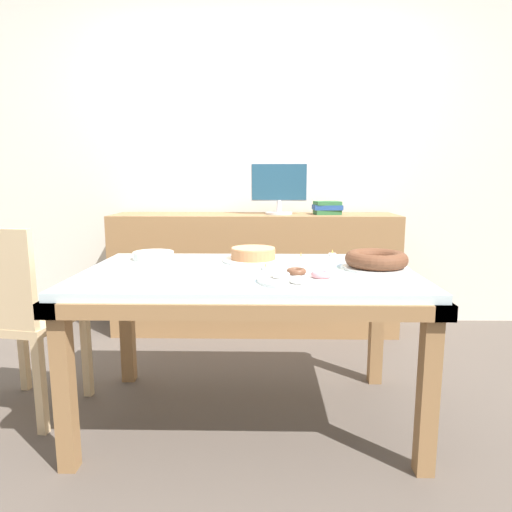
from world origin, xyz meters
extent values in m
plane|color=#564C44|center=(0.00, 0.00, 0.00)|extent=(12.00, 12.00, 0.00)
cube|color=silver|center=(0.00, 1.63, 1.30)|extent=(8.00, 0.10, 2.60)
cube|color=silver|center=(0.00, 0.00, 0.72)|extent=(1.51, 0.92, 0.04)
cube|color=olive|center=(0.00, -0.43, 0.67)|extent=(1.54, 0.08, 0.06)
cube|color=olive|center=(0.00, 0.43, 0.67)|extent=(1.54, 0.08, 0.06)
cube|color=olive|center=(-0.73, 0.00, 0.67)|extent=(0.08, 0.95, 0.06)
cube|color=olive|center=(0.73, 0.00, 0.67)|extent=(0.08, 0.95, 0.06)
cube|color=olive|center=(-0.71, -0.41, 0.34)|extent=(0.07, 0.07, 0.68)
cube|color=olive|center=(0.71, -0.41, 0.34)|extent=(0.07, 0.07, 0.68)
cube|color=olive|center=(-0.71, 0.41, 0.34)|extent=(0.07, 0.07, 0.68)
cube|color=olive|center=(0.71, 0.41, 0.34)|extent=(0.07, 0.07, 0.68)
cube|color=#D1B284|center=(-1.09, 0.06, 0.47)|extent=(0.49, 0.49, 0.04)
cube|color=#D1B284|center=(-0.87, 0.22, 0.23)|extent=(0.05, 0.05, 0.45)
cube|color=#D1B284|center=(-1.24, 0.28, 0.23)|extent=(0.05, 0.05, 0.45)
cube|color=#D1B284|center=(-0.93, -0.16, 0.23)|extent=(0.05, 0.05, 0.45)
cube|color=olive|center=(0.00, 1.33, 0.45)|extent=(2.10, 0.44, 0.89)
cylinder|color=silver|center=(0.18, 1.33, 0.90)|extent=(0.20, 0.20, 0.02)
cylinder|color=silver|center=(0.18, 1.33, 0.95)|extent=(0.04, 0.04, 0.09)
cube|color=silver|center=(0.18, 1.33, 1.13)|extent=(0.42, 0.02, 0.28)
cube|color=navy|center=(0.18, 1.32, 1.13)|extent=(0.40, 0.00, 0.26)
cube|color=#2D6638|center=(0.54, 1.33, 0.91)|extent=(0.20, 0.18, 0.03)
cube|color=#23478C|center=(0.54, 1.33, 0.94)|extent=(0.21, 0.18, 0.04)
cube|color=#2D6638|center=(0.54, 1.33, 0.97)|extent=(0.20, 0.19, 0.03)
cylinder|color=white|center=(0.02, 0.23, 0.74)|extent=(0.31, 0.31, 0.01)
cylinder|color=#BC7A4C|center=(0.02, 0.23, 0.77)|extent=(0.22, 0.22, 0.05)
cylinder|color=#EDA16C|center=(0.02, 0.23, 0.80)|extent=(0.22, 0.22, 0.01)
cylinder|color=white|center=(0.59, 0.03, 0.74)|extent=(0.30, 0.30, 0.01)
torus|color=brown|center=(0.59, 0.03, 0.78)|extent=(0.29, 0.29, 0.07)
cylinder|color=white|center=(0.21, -0.24, 0.74)|extent=(0.34, 0.34, 0.01)
torus|color=pink|center=(0.31, -0.22, 0.76)|extent=(0.08, 0.08, 0.03)
torus|color=brown|center=(0.21, -0.16, 0.76)|extent=(0.08, 0.08, 0.02)
torus|color=white|center=(0.14, -0.23, 0.76)|extent=(0.08, 0.08, 0.02)
torus|color=white|center=(0.21, -0.32, 0.76)|extent=(0.08, 0.08, 0.02)
cylinder|color=white|center=(-0.51, 0.27, 0.74)|extent=(0.21, 0.21, 0.01)
cylinder|color=white|center=(-0.51, 0.27, 0.75)|extent=(0.21, 0.21, 0.01)
cylinder|color=white|center=(-0.51, 0.27, 0.76)|extent=(0.21, 0.21, 0.01)
cylinder|color=white|center=(-0.51, 0.27, 0.77)|extent=(0.21, 0.21, 0.01)
cylinder|color=silver|center=(0.08, 0.00, 0.74)|extent=(0.04, 0.04, 0.02)
cylinder|color=white|center=(0.08, 0.00, 0.75)|extent=(0.03, 0.03, 0.00)
cone|color=#F9B74C|center=(0.08, 0.00, 0.76)|extent=(0.01, 0.01, 0.02)
cylinder|color=silver|center=(0.44, 0.39, 0.74)|extent=(0.04, 0.04, 0.02)
cylinder|color=white|center=(0.44, 0.39, 0.75)|extent=(0.03, 0.03, 0.00)
cone|color=#F9B74C|center=(0.44, 0.39, 0.76)|extent=(0.01, 0.01, 0.02)
cylinder|color=silver|center=(0.27, 0.29, 0.74)|extent=(0.04, 0.04, 0.02)
cylinder|color=white|center=(0.27, 0.29, 0.75)|extent=(0.03, 0.03, 0.00)
cone|color=#F9B74C|center=(0.27, 0.29, 0.76)|extent=(0.01, 0.01, 0.02)
camera|label=1|loc=(0.07, -2.06, 1.15)|focal=32.00mm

